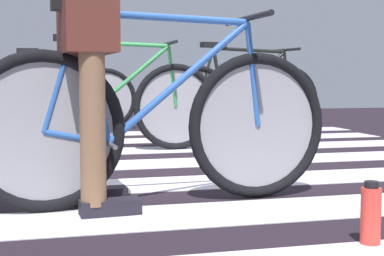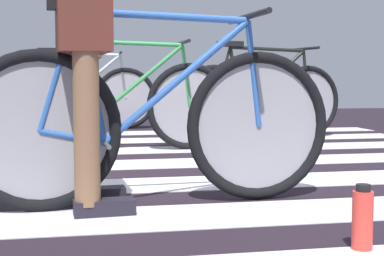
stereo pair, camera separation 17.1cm
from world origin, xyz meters
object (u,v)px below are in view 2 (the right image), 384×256
bicycle_1_of_4 (154,123)px  cyclist_2_of_4 (87,69)px  cyclist_1_of_4 (84,68)px  bicycle_3_of_4 (262,100)px  bicycle_4_of_4 (81,96)px  water_bottle (362,219)px  bicycle_2_of_4 (127,104)px

bicycle_1_of_4 → cyclist_2_of_4: cyclist_2_of_4 is taller
bicycle_1_of_4 → cyclist_1_of_4: bearing=180.0°
bicycle_1_of_4 → bicycle_3_of_4: 3.01m
cyclist_1_of_4 → bicycle_3_of_4: bearing=53.7°
cyclist_1_of_4 → cyclist_2_of_4: size_ratio=0.95×
bicycle_4_of_4 → water_bottle: bearing=-78.2°
bicycle_3_of_4 → water_bottle: size_ratio=7.50×
bicycle_2_of_4 → cyclist_2_of_4: size_ratio=1.69×
cyclist_1_of_4 → bicycle_4_of_4: bearing=86.1°
bicycle_4_of_4 → water_bottle: (0.96, -4.95, -0.28)m
cyclist_1_of_4 → bicycle_2_of_4: cyclist_1_of_4 is taller
bicycle_1_of_4 → water_bottle: bearing=-57.7°
cyclist_2_of_4 → water_bottle: bearing=-74.2°
cyclist_2_of_4 → bicycle_3_of_4: 1.81m
cyclist_1_of_4 → bicycle_2_of_4: (0.34, 2.04, -0.25)m
bicycle_2_of_4 → bicycle_4_of_4: same height
bicycle_4_of_4 → water_bottle: size_ratio=7.60×
bicycle_2_of_4 → bicycle_1_of_4: bearing=-92.6°
bicycle_2_of_4 → cyclist_2_of_4: bearing=-180.0°
bicycle_2_of_4 → cyclist_2_of_4: 0.42m
bicycle_1_of_4 → water_bottle: bicycle_1_of_4 is taller
cyclist_1_of_4 → water_bottle: bearing=-45.3°
bicycle_1_of_4 → bicycle_3_of_4: size_ratio=1.01×
cyclist_2_of_4 → bicycle_3_of_4: cyclist_2_of_4 is taller
bicycle_4_of_4 → water_bottle: bicycle_4_of_4 is taller
water_bottle → bicycle_2_of_4: bearing=101.7°
bicycle_2_of_4 → cyclist_1_of_4: bearing=-101.2°
bicycle_1_of_4 → bicycle_2_of_4: (0.03, 2.02, 0.00)m
cyclist_1_of_4 → cyclist_2_of_4: bearing=84.8°
bicycle_1_of_4 → cyclist_2_of_4: size_ratio=1.69×
bicycle_1_of_4 → cyclist_1_of_4: size_ratio=1.77×
cyclist_2_of_4 → bicycle_4_of_4: cyclist_2_of_4 is taller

